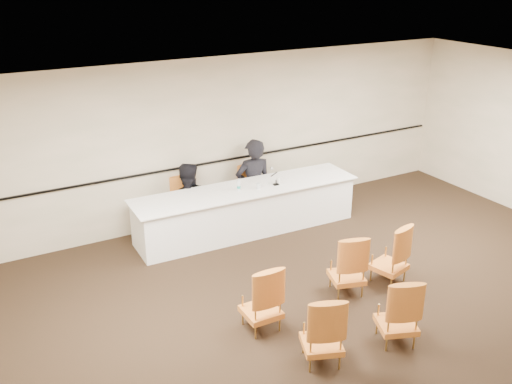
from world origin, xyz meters
TOP-DOWN VIEW (x-y plane):
  - floor at (0.00, 0.00)m, footprint 10.00×10.00m
  - ceiling at (0.00, 0.00)m, footprint 10.00×10.00m
  - wall_back at (0.00, 4.00)m, footprint 10.00×0.04m
  - wall_rail at (0.00, 3.96)m, footprint 9.80×0.04m
  - panel_table at (-0.02, 3.13)m, footprint 4.14×1.06m
  - panelist_main at (0.44, 3.71)m, footprint 0.77×0.56m
  - panelist_main_chair at (0.44, 3.71)m, footprint 0.51×0.51m
  - panelist_second at (-0.90, 3.75)m, footprint 0.98×0.85m
  - panelist_second_chair at (-0.90, 3.75)m, footprint 0.51×0.51m
  - papers at (0.57, 3.10)m, footprint 0.35×0.30m
  - microphone at (0.51, 3.01)m, footprint 0.11×0.21m
  - water_bottle at (-0.19, 3.11)m, footprint 0.07×0.07m
  - drinking_glass at (0.14, 3.01)m, footprint 0.08×0.08m
  - coffee_cup at (0.57, 3.05)m, footprint 0.10×0.10m
  - aud_chair_front_left at (-1.26, 0.44)m, footprint 0.51×0.51m
  - aud_chair_front_mid at (0.27, 0.61)m, footprint 0.62×0.62m
  - aud_chair_front_right at (1.01, 0.55)m, footprint 0.61×0.61m
  - aud_chair_back_left at (-0.96, -0.50)m, footprint 0.65×0.65m
  - aud_chair_back_mid at (0.09, -0.64)m, footprint 0.65×0.65m

SIDE VIEW (x-z plane):
  - floor at x=0.00m, z-range 0.00..0.00m
  - panelist_second at x=-0.90m, z-range -0.45..1.25m
  - panel_table at x=-0.02m, z-range 0.00..0.83m
  - panelist_main_chair at x=0.44m, z-range 0.00..0.95m
  - panelist_second_chair at x=-0.90m, z-range 0.00..0.95m
  - aud_chair_front_left at x=-1.26m, z-range 0.00..0.95m
  - aud_chair_front_mid at x=0.27m, z-range 0.00..0.95m
  - aud_chair_front_right at x=1.01m, z-range 0.00..0.95m
  - aud_chair_back_left at x=-0.96m, z-range 0.00..0.95m
  - aud_chair_back_mid at x=0.09m, z-range 0.00..0.95m
  - panelist_main at x=0.44m, z-range -0.44..1.50m
  - papers at x=0.57m, z-range 0.83..0.83m
  - drinking_glass at x=0.14m, z-range 0.83..0.93m
  - coffee_cup at x=0.57m, z-range 0.83..0.94m
  - water_bottle at x=-0.19m, z-range 0.83..1.04m
  - microphone at x=0.51m, z-range 0.83..1.12m
  - wall_rail at x=0.00m, z-range 1.09..1.11m
  - wall_back at x=0.00m, z-range 0.00..3.00m
  - ceiling at x=0.00m, z-range 3.00..3.00m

